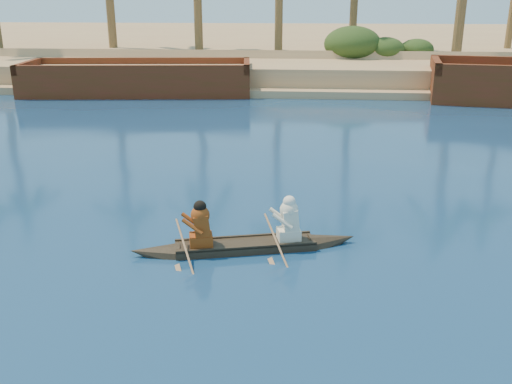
# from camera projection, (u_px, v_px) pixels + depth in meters

# --- Properties ---
(sandy_embankment) EXTENTS (150.00, 51.00, 1.50)m
(sandy_embankment) POSITION_uv_depth(u_px,v_px,m) (242.00, 45.00, 51.63)
(sandy_embankment) COLOR tan
(sandy_embankment) RESTS_ON ground
(shrub_cluster) EXTENTS (100.00, 6.00, 2.40)m
(shrub_cluster) POSITION_uv_depth(u_px,v_px,m) (218.00, 54.00, 36.92)
(shrub_cluster) COLOR #223413
(shrub_cluster) RESTS_ON ground
(canoe) EXTENTS (4.55, 1.66, 1.25)m
(canoe) POSITION_uv_depth(u_px,v_px,m) (245.00, 238.00, 11.33)
(canoe) COLOR #31261A
(canoe) RESTS_ON ground
(barge_mid) EXTENTS (11.81, 4.91, 1.92)m
(barge_mid) POSITION_uv_depth(u_px,v_px,m) (138.00, 80.00, 29.45)
(barge_mid) COLOR maroon
(barge_mid) RESTS_ON ground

